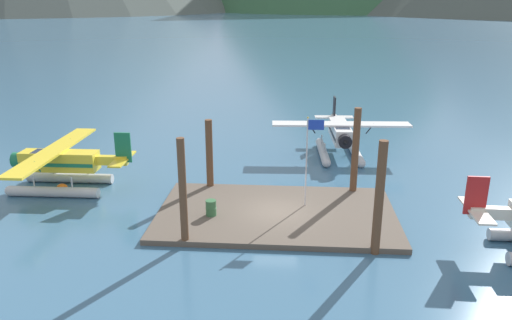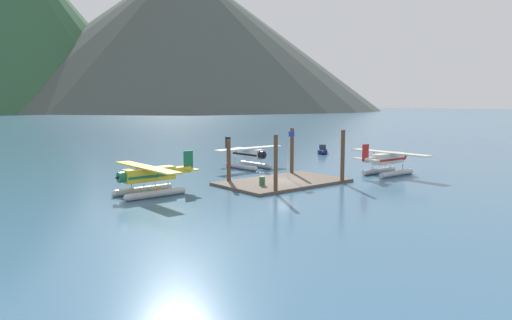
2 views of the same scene
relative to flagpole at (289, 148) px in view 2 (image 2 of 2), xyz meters
The scene contains 14 objects.
ground_plane 4.13m from the flagpole, 151.06° to the right, with size 1200.00×1200.00×0.00m, color #38607F.
dock_platform 4.00m from the flagpole, 151.06° to the right, with size 13.24×7.98×0.30m, color brown.
piling_near_left 7.80m from the flagpole, 142.69° to the right, with size 0.38×0.38×5.52m, color brown.
piling_near_right 5.83m from the flagpole, 57.43° to the right, with size 0.43×0.43×5.64m, color brown.
piling_far_left 6.82m from the flagpole, 155.78° to the left, with size 0.44×0.44×4.60m, color brown.
piling_far_right 3.94m from the flagpole, 41.43° to the left, with size 0.43×0.43×5.53m, color brown.
flagpole is the anchor object (origin of this frame).
fuel_drum 6.30m from the flagpole, 161.61° to the right, with size 0.62×0.62×0.88m.
mooring_buoy 15.55m from the flagpole, behind, with size 0.74×0.74×0.74m, color orange.
mountain_ridge_centre_peak 493.86m from the flagpole, 60.44° to the left, with size 427.80×427.80×161.00m.
seaplane_white_bow_right 11.06m from the flagpole, 75.51° to the left, with size 10.45×7.98×3.84m.
seaplane_yellow_port_fwd 15.85m from the flagpole, behind, with size 7.98×10.41×3.84m.
seaplane_cream_stbd_aft 12.82m from the flagpole, 20.24° to the right, with size 7.98×10.43×3.84m.
boat_navy_open_east 28.95m from the flagpole, 35.28° to the left, with size 4.04×4.02×1.50m.
Camera 2 is at (-33.51, -36.10, 8.47)m, focal length 33.25 mm.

